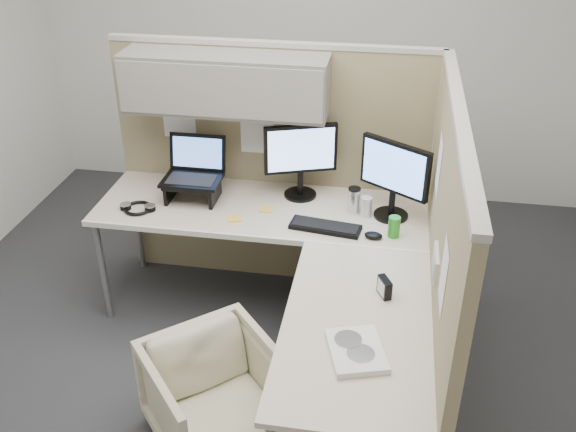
% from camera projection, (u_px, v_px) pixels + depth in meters
% --- Properties ---
extents(ground, '(4.50, 4.50, 0.00)m').
position_uv_depth(ground, '(264.00, 362.00, 3.73)').
color(ground, '#2B2B2E').
rests_on(ground, ground).
extents(partition_back, '(2.00, 0.36, 1.63)m').
position_uv_depth(partition_back, '(253.00, 130.00, 3.93)').
color(partition_back, '#938560').
rests_on(partition_back, ground).
extents(partition_right, '(0.07, 2.03, 1.63)m').
position_uv_depth(partition_right, '(438.00, 267.00, 3.14)').
color(partition_right, '#938560').
rests_on(partition_right, ground).
extents(desk, '(2.00, 1.98, 0.73)m').
position_uv_depth(desk, '(289.00, 254.00, 3.48)').
color(desk, beige).
rests_on(desk, ground).
extents(office_chair, '(0.81, 0.81, 0.61)m').
position_uv_depth(office_chair, '(215.00, 392.00, 3.12)').
color(office_chair, beige).
rests_on(office_chair, ground).
extents(monitor_left, '(0.43, 0.20, 0.47)m').
position_uv_depth(monitor_left, '(301.00, 155.00, 3.83)').
color(monitor_left, black).
rests_on(monitor_left, desk).
extents(monitor_right, '(0.39, 0.27, 0.47)m').
position_uv_depth(monitor_right, '(394.00, 174.00, 3.61)').
color(monitor_right, black).
rests_on(monitor_right, desk).
extents(laptop_station, '(0.35, 0.30, 0.37)m').
position_uv_depth(laptop_station, '(194.00, 177.00, 3.89)').
color(laptop_station, black).
rests_on(laptop_station, desk).
extents(keyboard, '(0.42, 0.19, 0.02)m').
position_uv_depth(keyboard, '(325.00, 227.00, 3.62)').
color(keyboard, black).
rests_on(keyboard, desk).
extents(mouse, '(0.11, 0.08, 0.04)m').
position_uv_depth(mouse, '(373.00, 235.00, 3.53)').
color(mouse, black).
rests_on(mouse, desk).
extents(travel_mug, '(0.07, 0.07, 0.16)m').
position_uv_depth(travel_mug, '(354.00, 200.00, 3.76)').
color(travel_mug, silver).
rests_on(travel_mug, desk).
extents(soda_can_green, '(0.07, 0.07, 0.12)m').
position_uv_depth(soda_can_green, '(394.00, 227.00, 3.53)').
color(soda_can_green, '#268C1E').
rests_on(soda_can_green, desk).
extents(soda_can_silver, '(0.07, 0.07, 0.12)m').
position_uv_depth(soda_can_silver, '(366.00, 206.00, 3.73)').
color(soda_can_silver, silver).
rests_on(soda_can_silver, desk).
extents(sticky_note_d, '(0.08, 0.08, 0.01)m').
position_uv_depth(sticky_note_d, '(266.00, 209.00, 3.81)').
color(sticky_note_d, gold).
rests_on(sticky_note_d, desk).
extents(sticky_note_a, '(0.10, 0.10, 0.01)m').
position_uv_depth(sticky_note_a, '(234.00, 219.00, 3.72)').
color(sticky_note_a, gold).
rests_on(sticky_note_a, desk).
extents(headphones, '(0.21, 0.18, 0.03)m').
position_uv_depth(headphones, '(138.00, 208.00, 3.81)').
color(headphones, black).
rests_on(headphones, desk).
extents(paper_stack, '(0.30, 0.34, 0.03)m').
position_uv_depth(paper_stack, '(356.00, 351.00, 2.72)').
color(paper_stack, white).
rests_on(paper_stack, desk).
extents(desk_clock, '(0.08, 0.10, 0.10)m').
position_uv_depth(desk_clock, '(384.00, 287.00, 3.06)').
color(desk_clock, black).
rests_on(desk_clock, desk).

